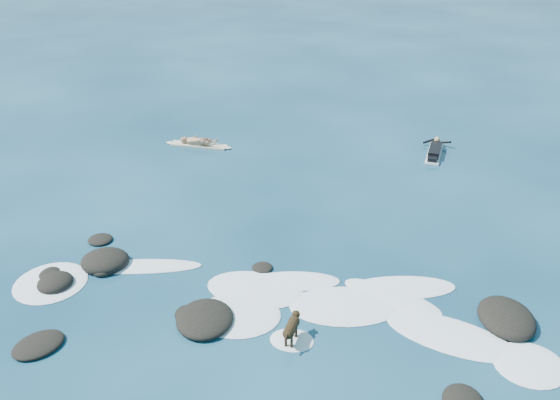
% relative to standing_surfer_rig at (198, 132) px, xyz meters
% --- Properties ---
extents(ground, '(160.00, 160.00, 0.00)m').
position_rel_standing_surfer_rig_xyz_m(ground, '(6.34, -9.70, -0.66)').
color(ground, '#0A2642').
rests_on(ground, ground).
extents(reef_rocks, '(14.08, 7.51, 0.56)m').
position_rel_standing_surfer_rig_xyz_m(reef_rocks, '(6.54, -10.86, -0.55)').
color(reef_rocks, black).
rests_on(reef_rocks, ground).
extents(breaking_foam, '(14.70, 4.69, 0.12)m').
position_rel_standing_surfer_rig_xyz_m(breaking_foam, '(6.92, -9.73, -0.65)').
color(breaking_foam, white).
rests_on(breaking_foam, ground).
extents(standing_surfer_rig, '(2.95, 0.62, 1.68)m').
position_rel_standing_surfer_rig_xyz_m(standing_surfer_rig, '(0.00, 0.00, 0.00)').
color(standing_surfer_rig, beige).
rests_on(standing_surfer_rig, ground).
extents(paddling_surfer_rig, '(1.20, 2.67, 0.46)m').
position_rel_standing_surfer_rig_xyz_m(paddling_surfer_rig, '(9.76, 1.86, -0.50)').
color(paddling_surfer_rig, silver).
rests_on(paddling_surfer_rig, ground).
extents(dog, '(0.29, 1.10, 0.70)m').
position_rel_standing_surfer_rig_xyz_m(dog, '(7.16, -11.31, -0.20)').
color(dog, black).
rests_on(dog, ground).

